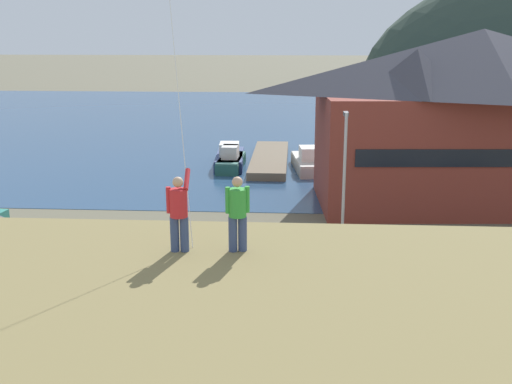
{
  "coord_description": "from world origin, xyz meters",
  "views": [
    {
      "loc": [
        1.55,
        -21.45,
        11.75
      ],
      "look_at": [
        -0.35,
        9.0,
        3.79
      ],
      "focal_mm": 43.29,
      "sensor_mm": 36.0,
      "label": 1
    }
  ],
  "objects_px": {
    "moored_boat_outer_mooring": "(308,162)",
    "parked_car_corner_spot": "(485,272)",
    "wharf_dock": "(270,159)",
    "parked_car_front_row_red": "(355,315)",
    "person_companion": "(238,212)",
    "person_kite_flyer": "(179,211)",
    "moored_boat_inner_slip": "(230,158)",
    "moored_boat_wharfside": "(231,161)",
    "parked_car_mid_row_center": "(131,259)",
    "harbor_lodge": "(478,114)",
    "parking_light_pole": "(344,174)",
    "parked_car_front_row_silver": "(335,269)"
  },
  "relations": [
    {
      "from": "moored_boat_inner_slip",
      "to": "parked_car_mid_row_center",
      "type": "distance_m",
      "value": 26.63
    },
    {
      "from": "parked_car_front_row_silver",
      "to": "parked_car_corner_spot",
      "type": "distance_m",
      "value": 6.85
    },
    {
      "from": "wharf_dock",
      "to": "parked_car_front_row_red",
      "type": "bearing_deg",
      "value": -82.03
    },
    {
      "from": "moored_boat_wharfside",
      "to": "person_kite_flyer",
      "type": "relative_size",
      "value": 3.29
    },
    {
      "from": "wharf_dock",
      "to": "moored_boat_inner_slip",
      "type": "distance_m",
      "value": 3.88
    },
    {
      "from": "parked_car_front_row_silver",
      "to": "parking_light_pole",
      "type": "xyz_separation_m",
      "value": [
        0.69,
        5.02,
        3.38
      ]
    },
    {
      "from": "moored_boat_wharfside",
      "to": "person_companion",
      "type": "bearing_deg",
      "value": -83.85
    },
    {
      "from": "harbor_lodge",
      "to": "parked_car_mid_row_center",
      "type": "height_order",
      "value": "harbor_lodge"
    },
    {
      "from": "harbor_lodge",
      "to": "parked_car_front_row_red",
      "type": "height_order",
      "value": "harbor_lodge"
    },
    {
      "from": "wharf_dock",
      "to": "person_kite_flyer",
      "type": "relative_size",
      "value": 8.02
    },
    {
      "from": "moored_boat_inner_slip",
      "to": "person_companion",
      "type": "xyz_separation_m",
      "value": [
        4.52,
        -40.99,
        7.1
      ]
    },
    {
      "from": "wharf_dock",
      "to": "parking_light_pole",
      "type": "height_order",
      "value": "parking_light_pole"
    },
    {
      "from": "parking_light_pole",
      "to": "parked_car_mid_row_center",
      "type": "bearing_deg",
      "value": -157.63
    },
    {
      "from": "parked_car_mid_row_center",
      "to": "parked_car_front_row_red",
      "type": "relative_size",
      "value": 1.0
    },
    {
      "from": "wharf_dock",
      "to": "parked_car_corner_spot",
      "type": "distance_m",
      "value": 30.81
    },
    {
      "from": "moored_boat_inner_slip",
      "to": "parked_car_front_row_silver",
      "type": "xyz_separation_m",
      "value": [
        7.75,
        -27.25,
        0.34
      ]
    },
    {
      "from": "wharf_dock",
      "to": "moored_boat_wharfside",
      "type": "xyz_separation_m",
      "value": [
        -3.29,
        -2.96,
        0.37
      ]
    },
    {
      "from": "parking_light_pole",
      "to": "person_companion",
      "type": "xyz_separation_m",
      "value": [
        -3.92,
        -18.76,
        3.38
      ]
    },
    {
      "from": "moored_boat_wharfside",
      "to": "parked_car_mid_row_center",
      "type": "xyz_separation_m",
      "value": [
        -2.32,
        -25.1,
        0.34
      ]
    },
    {
      "from": "parked_car_corner_spot",
      "to": "person_companion",
      "type": "bearing_deg",
      "value": -126.26
    },
    {
      "from": "harbor_lodge",
      "to": "parked_car_front_row_silver",
      "type": "distance_m",
      "value": 19.4
    },
    {
      "from": "parked_car_corner_spot",
      "to": "harbor_lodge",
      "type": "bearing_deg",
      "value": 77.17
    },
    {
      "from": "parked_car_front_row_red",
      "to": "person_companion",
      "type": "bearing_deg",
      "value": -112.6
    },
    {
      "from": "person_kite_flyer",
      "to": "wharf_dock",
      "type": "bearing_deg",
      "value": 89.53
    },
    {
      "from": "harbor_lodge",
      "to": "moored_boat_outer_mooring",
      "type": "height_order",
      "value": "harbor_lodge"
    },
    {
      "from": "harbor_lodge",
      "to": "parked_car_front_row_red",
      "type": "relative_size",
      "value": 5.42
    },
    {
      "from": "wharf_dock",
      "to": "moored_boat_inner_slip",
      "type": "bearing_deg",
      "value": -157.07
    },
    {
      "from": "harbor_lodge",
      "to": "person_kite_flyer",
      "type": "distance_m",
      "value": 32.96
    },
    {
      "from": "parking_light_pole",
      "to": "person_companion",
      "type": "height_order",
      "value": "person_companion"
    },
    {
      "from": "wharf_dock",
      "to": "parking_light_pole",
      "type": "xyz_separation_m",
      "value": [
        4.89,
        -23.73,
        4.09
      ]
    },
    {
      "from": "parking_light_pole",
      "to": "parked_car_corner_spot",
      "type": "bearing_deg",
      "value": -39.19
    },
    {
      "from": "parked_car_front_row_silver",
      "to": "person_companion",
      "type": "relative_size",
      "value": 2.49
    },
    {
      "from": "person_companion",
      "to": "wharf_dock",
      "type": "bearing_deg",
      "value": 91.3
    },
    {
      "from": "parked_car_front_row_silver",
      "to": "person_kite_flyer",
      "type": "xyz_separation_m",
      "value": [
        -4.55,
        -13.84,
        6.78
      ]
    },
    {
      "from": "wharf_dock",
      "to": "moored_boat_inner_slip",
      "type": "relative_size",
      "value": 1.94
    },
    {
      "from": "parked_car_front_row_silver",
      "to": "parked_car_corner_spot",
      "type": "relative_size",
      "value": 1.01
    },
    {
      "from": "moored_boat_outer_mooring",
      "to": "parked_car_front_row_silver",
      "type": "distance_m",
      "value": 25.73
    },
    {
      "from": "parked_car_mid_row_center",
      "to": "person_companion",
      "type": "height_order",
      "value": "person_companion"
    },
    {
      "from": "moored_boat_outer_mooring",
      "to": "moored_boat_inner_slip",
      "type": "relative_size",
      "value": 0.96
    },
    {
      "from": "moored_boat_outer_mooring",
      "to": "parked_car_corner_spot",
      "type": "bearing_deg",
      "value": -73.63
    },
    {
      "from": "parked_car_front_row_red",
      "to": "wharf_dock",
      "type": "bearing_deg",
      "value": 97.97
    },
    {
      "from": "parked_car_mid_row_center",
      "to": "moored_boat_inner_slip",
      "type": "bearing_deg",
      "value": 85.57
    },
    {
      "from": "harbor_lodge",
      "to": "parked_car_corner_spot",
      "type": "distance_m",
      "value": 16.77
    },
    {
      "from": "moored_boat_inner_slip",
      "to": "parked_car_front_row_red",
      "type": "relative_size",
      "value": 1.82
    },
    {
      "from": "person_kite_flyer",
      "to": "moored_boat_wharfside",
      "type": "bearing_deg",
      "value": 94.24
    },
    {
      "from": "parked_car_mid_row_center",
      "to": "wharf_dock",
      "type": "bearing_deg",
      "value": 78.69
    },
    {
      "from": "person_kite_flyer",
      "to": "parked_car_front_row_red",
      "type": "bearing_deg",
      "value": 60.86
    },
    {
      "from": "harbor_lodge",
      "to": "parked_car_front_row_red",
      "type": "xyz_separation_m",
      "value": [
        -9.88,
        -20.29,
        -5.29
      ]
    },
    {
      "from": "person_kite_flyer",
      "to": "person_companion",
      "type": "xyz_separation_m",
      "value": [
        1.32,
        0.09,
        -0.02
      ]
    },
    {
      "from": "parked_car_corner_spot",
      "to": "parked_car_mid_row_center",
      "type": "xyz_separation_m",
      "value": [
        -16.65,
        0.7,
        0.0
      ]
    }
  ]
}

